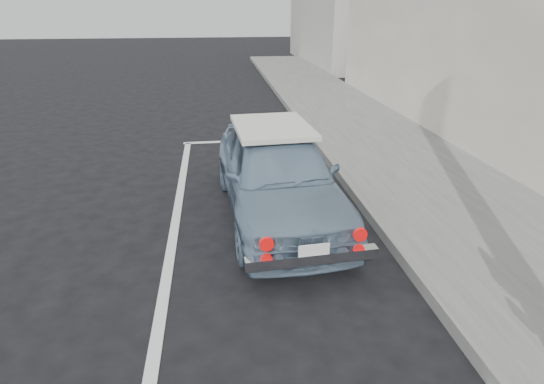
{
  "coord_description": "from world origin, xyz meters",
  "views": [
    {
      "loc": [
        -0.25,
        -2.68,
        2.81
      ],
      "look_at": [
        0.37,
        1.92,
        0.75
      ],
      "focal_mm": 28.0,
      "sensor_mm": 36.0,
      "label": 1
    }
  ],
  "objects": [
    {
      "name": "ground",
      "position": [
        0.0,
        0.0,
        0.0
      ],
      "size": [
        80.0,
        80.0,
        0.0
      ],
      "primitive_type": "plane",
      "color": "black",
      "rests_on": "ground"
    },
    {
      "name": "sidewalk",
      "position": [
        3.2,
        2.0,
        0.07
      ],
      "size": [
        2.8,
        40.0,
        0.15
      ],
      "primitive_type": "cube",
      "color": "#61615D",
      "rests_on": "ground"
    },
    {
      "name": "pline_front",
      "position": [
        0.5,
        6.5,
        0.0
      ],
      "size": [
        3.0,
        0.12,
        0.01
      ],
      "primitive_type": "cube",
      "color": "silver",
      "rests_on": "ground"
    },
    {
      "name": "pline_side",
      "position": [
        -0.9,
        3.0,
        0.0
      ],
      "size": [
        0.12,
        7.0,
        0.01
      ],
      "primitive_type": "cube",
      "color": "silver",
      "rests_on": "ground"
    },
    {
      "name": "retro_coupe",
      "position": [
        0.56,
        2.82,
        0.64
      ],
      "size": [
        1.73,
        3.83,
        1.27
      ],
      "rotation": [
        0.0,
        0.0,
        0.06
      ],
      "color": "#738EA7",
      "rests_on": "ground"
    },
    {
      "name": "cat",
      "position": [
        0.7,
        1.28,
        0.11
      ],
      "size": [
        0.3,
        0.45,
        0.25
      ],
      "rotation": [
        0.0,
        0.0,
        0.33
      ],
      "color": "brown",
      "rests_on": "ground"
    }
  ]
}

